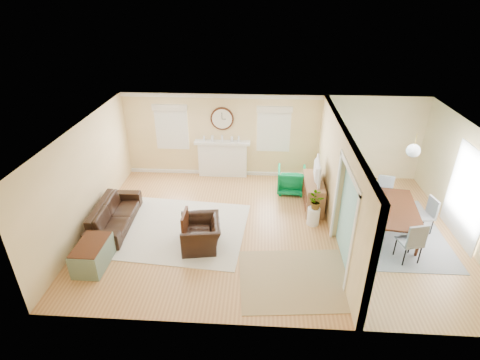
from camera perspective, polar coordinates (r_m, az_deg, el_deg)
name	(u,v)px	position (r m, az deg, el deg)	size (l,w,h in m)	color
floor	(271,229)	(9.43, 4.79, -7.46)	(9.00, 9.00, 0.00)	#AC6F41
wall_back	(272,137)	(11.48, 4.85, 6.60)	(9.00, 0.02, 2.60)	tan
wall_front	(277,270)	(6.27, 5.61, -13.53)	(9.00, 0.02, 2.60)	tan
wall_left	(85,178)	(9.70, -22.50, 0.32)	(0.02, 6.00, 2.60)	tan
wall_right	(472,189)	(9.98, 31.90, -1.16)	(0.02, 6.00, 2.60)	tan
ceiling	(276,130)	(8.22, 5.49, 7.53)	(9.00, 6.00, 0.02)	white
partition	(337,177)	(9.15, 14.60, 0.40)	(0.17, 6.00, 2.60)	tan
fireplace	(223,158)	(11.70, -2.65, 3.35)	(1.70, 0.30, 1.17)	white
wall_clock	(222,119)	(11.32, -2.74, 9.32)	(0.70, 0.07, 0.70)	#3F1C0E
window_left	(171,124)	(11.64, -10.42, 8.40)	(1.05, 0.13, 1.42)	white
window_right	(274,126)	(11.32, 5.18, 8.19)	(1.05, 0.13, 1.42)	white
french_doors	(468,196)	(10.04, 31.39, -2.16)	(0.06, 1.70, 2.20)	white
pendant	(413,151)	(8.99, 24.90, 4.07)	(0.30, 0.30, 0.55)	gold
rug_cream	(181,229)	(9.49, -9.00, -7.42)	(3.15, 2.73, 0.02)	beige
rug_jute	(295,279)	(8.08, 8.42, -14.73)	(2.29, 1.87, 0.01)	tan
rug_grey	(390,231)	(10.03, 21.89, -7.23)	(2.43, 3.03, 0.01)	gray
sofa	(114,215)	(9.88, -18.58, -5.04)	(2.12, 0.83, 0.62)	black
eames_chair	(201,234)	(8.73, -5.98, -8.12)	(1.02, 0.89, 0.66)	black
green_chair	(291,180)	(10.96, 7.82, 0.00)	(0.79, 0.81, 0.74)	#02723A
trunk	(93,255)	(8.74, -21.54, -10.55)	(0.61, 0.99, 0.57)	slate
credenza	(313,193)	(10.30, 11.03, -2.01)	(0.47, 1.38, 0.80)	#8B6444
tv	(314,171)	(9.98, 11.28, 1.41)	(0.99, 0.13, 0.57)	black
garden_stool	(313,216)	(9.64, 11.11, -5.43)	(0.31, 0.31, 0.46)	white
potted_plant	(315,201)	(9.41, 11.35, -3.15)	(0.39, 0.33, 0.43)	#337F33
dining_table	(393,220)	(9.85, 22.23, -5.60)	(1.96, 1.09, 0.69)	#3F1C0E
dining_chair_n	(385,192)	(10.60, 21.20, -1.68)	(0.49, 0.49, 0.93)	gray
dining_chair_s	(411,237)	(8.91, 24.56, -7.94)	(0.54, 0.54, 1.01)	gray
dining_chair_w	(366,215)	(9.48, 18.67, -5.07)	(0.42, 0.42, 0.88)	white
dining_chair_e	(425,213)	(10.08, 26.32, -4.47)	(0.47, 0.47, 0.91)	gray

